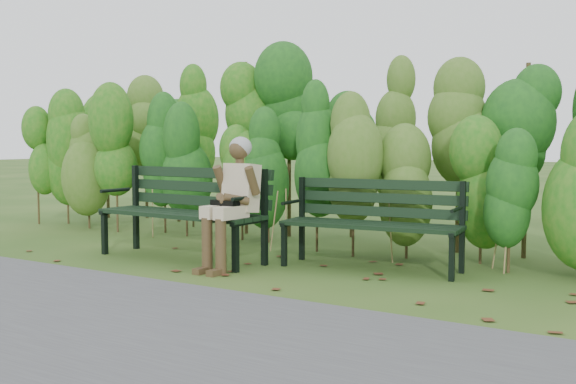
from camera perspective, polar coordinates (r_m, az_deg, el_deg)
The scene contains 7 objects.
ground at distance 6.61m, azimuth -1.63°, elevation -6.69°, with size 80.00×80.00×0.00m, color #294F17.
footpath at distance 4.98m, azimuth -16.09°, elevation -10.45°, with size 60.00×2.50×0.01m, color #474749.
hedge_band at distance 8.10m, azimuth 5.71°, elevation 4.25°, with size 11.04×1.67×2.42m.
leaf_litter at distance 6.18m, azimuth 1.34°, elevation -7.42°, with size 5.49×2.04×0.01m.
bench_left at distance 7.33m, azimuth -8.54°, elevation -1.08°, with size 1.99×0.72×0.98m.
bench_right at distance 6.73m, azimuth 7.28°, elevation -2.04°, with size 1.82×0.75×0.88m.
seated_woman at distance 6.65m, azimuth -4.70°, elevation -0.09°, with size 0.50×0.72×1.31m.
Camera 1 is at (3.61, -5.39, 1.25)m, focal length 42.00 mm.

